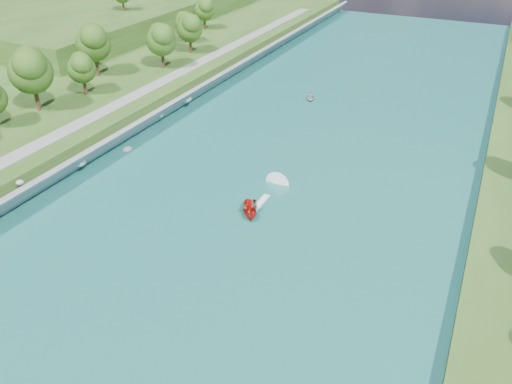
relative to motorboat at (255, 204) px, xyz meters
The scene contains 8 objects.
ground 13.07m from the motorboat, 97.00° to the right, with size 260.00×260.00×0.00m, color #2D5119.
river_water 7.27m from the motorboat, 102.70° to the left, with size 55.00×240.00×0.10m, color #185B5B.
berm_west 52.08m from the motorboat, behind, with size 45.00×240.00×3.50m, color #2D5119.
ridge_west 117.55m from the motorboat, 135.70° to the left, with size 60.00×120.00×9.00m, color #2D5119.
riprap_bank 28.14m from the motorboat, 167.47° to the left, with size 4.81×236.00×4.21m.
riverside_path 34.92m from the motorboat, 168.31° to the left, with size 3.00×200.00×0.10m, color gray.
motorboat is the anchor object (origin of this frame).
raft 41.25m from the motorboat, 100.42° to the left, with size 3.35×3.92×1.54m.
Camera 1 is at (25.32, -36.05, 35.53)m, focal length 35.00 mm.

